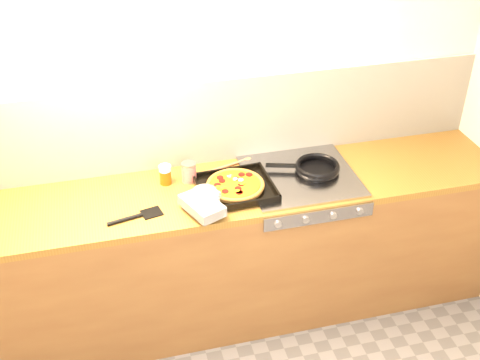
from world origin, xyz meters
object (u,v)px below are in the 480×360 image
object	(u,v)px
juice_glass	(165,175)
pizza_on_tray	(226,190)
tomato_can	(189,172)
frying_pan	(316,168)

from	to	relation	value
juice_glass	pizza_on_tray	bearing A→B (deg)	-35.82
pizza_on_tray	tomato_can	bearing A→B (deg)	128.64
pizza_on_tray	tomato_can	distance (m)	0.26
frying_pan	tomato_can	bearing A→B (deg)	172.03
pizza_on_tray	frying_pan	bearing A→B (deg)	10.60
juice_glass	tomato_can	bearing A→B (deg)	-3.90
pizza_on_tray	frying_pan	world-z (taller)	pizza_on_tray
frying_pan	tomato_can	xyz separation A→B (m)	(-0.70, 0.10, 0.02)
pizza_on_tray	tomato_can	world-z (taller)	tomato_can
tomato_can	juice_glass	size ratio (longest dim) A/B	1.03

